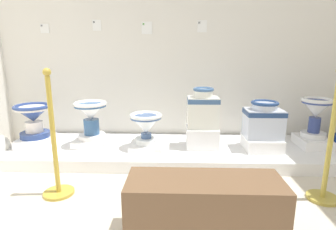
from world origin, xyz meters
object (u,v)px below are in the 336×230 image
at_px(antique_toilet_rightmost, 203,108).
at_px(stanchion_post_near_right, 328,161).
at_px(plinth_block_leftmost, 93,142).
at_px(plinth_block_slender_white, 146,145).
at_px(info_placard_second, 97,25).
at_px(antique_toilet_leftmost, 91,115).
at_px(antique_toilet_slender_white, 146,124).
at_px(plinth_block_broad_patterned, 36,141).
at_px(antique_toilet_broad_patterned, 33,116).
at_px(plinth_block_central_ornate, 312,142).
at_px(museum_bench, 204,208).
at_px(info_placard_third, 147,28).
at_px(antique_toilet_squat_floral, 263,119).
at_px(plinth_block_squat_floral, 262,143).
at_px(antique_toilet_central_ornate, 316,111).
at_px(info_placard_fourth, 202,26).
at_px(plinth_block_rightmost, 202,137).
at_px(stanchion_post_near_left, 55,158).
at_px(info_placard_first, 45,28).

bearing_deg(antique_toilet_rightmost, stanchion_post_near_right, -44.33).
bearing_deg(plinth_block_leftmost, stanchion_post_near_right, -22.33).
bearing_deg(plinth_block_slender_white, info_placard_second, 139.29).
distance_m(antique_toilet_leftmost, antique_toilet_slender_white, 0.64).
bearing_deg(info_placard_second, plinth_block_broad_patterned, -140.53).
distance_m(info_placard_second, stanchion_post_near_right, 2.84).
distance_m(antique_toilet_broad_patterned, plinth_block_slender_white, 1.32).
height_order(plinth_block_leftmost, plinth_block_central_ornate, plinth_block_central_ornate).
height_order(plinth_block_leftmost, museum_bench, museum_bench).
height_order(antique_toilet_slender_white, info_placard_third, info_placard_third).
xyz_separation_m(plinth_block_leftmost, antique_toilet_squat_floral, (1.92, -0.05, 0.30)).
xyz_separation_m(plinth_block_squat_floral, antique_toilet_central_ornate, (0.60, 0.10, 0.34)).
bearing_deg(plinth_block_central_ornate, info_placard_fourth, 160.25).
bearing_deg(info_placard_third, plinth_block_rightmost, -36.79).
distance_m(plinth_block_leftmost, stanchion_post_near_right, 2.36).
height_order(plinth_block_broad_patterned, museum_bench, museum_bench).
xyz_separation_m(plinth_block_slender_white, plinth_block_squat_floral, (1.28, 0.01, 0.04)).
height_order(plinth_block_slender_white, info_placard_third, info_placard_third).
distance_m(antique_toilet_squat_floral, info_placard_fourth, 1.32).
bearing_deg(antique_toilet_slender_white, antique_toilet_squat_floral, 0.37).
xyz_separation_m(antique_toilet_rightmost, plinth_block_central_ornate, (1.26, 0.05, -0.39)).
bearing_deg(plinth_block_squat_floral, plinth_block_broad_patterned, 179.41).
height_order(plinth_block_squat_floral, antique_toilet_central_ornate, antique_toilet_central_ornate).
distance_m(antique_toilet_rightmost, info_placard_third, 1.22).
bearing_deg(info_placard_third, antique_toilet_squat_floral, -22.62).
bearing_deg(stanchion_post_near_left, stanchion_post_near_right, -0.21).
xyz_separation_m(plinth_block_broad_patterned, plinth_block_squat_floral, (2.57, -0.03, 0.02)).
distance_m(antique_toilet_leftmost, stanchion_post_near_left, 0.90).
height_order(antique_toilet_slender_white, info_placard_fourth, info_placard_fourth).
distance_m(plinth_block_slender_white, info_placard_fourth, 1.58).
relative_size(plinth_block_rightmost, antique_toilet_squat_floral, 0.88).
xyz_separation_m(plinth_block_leftmost, plinth_block_slender_white, (0.63, -0.06, -0.01)).
xyz_separation_m(info_placard_fourth, stanchion_post_near_left, (-1.30, -1.38, -1.16)).
relative_size(plinth_block_squat_floral, info_placard_third, 2.66).
xyz_separation_m(plinth_block_slender_white, info_placard_second, (-0.65, 0.56, 1.35)).
bearing_deg(plinth_block_rightmost, plinth_block_leftmost, 179.94).
height_order(plinth_block_leftmost, info_placard_third, info_placard_third).
xyz_separation_m(antique_toilet_broad_patterned, antique_toilet_leftmost, (0.65, 0.03, 0.02)).
xyz_separation_m(plinth_block_rightmost, plinth_block_central_ornate, (1.26, 0.05, -0.06)).
relative_size(antique_toilet_leftmost, stanchion_post_near_right, 0.40).
xyz_separation_m(plinth_block_central_ornate, info_placard_fourth, (-1.25, 0.45, 1.30)).
relative_size(antique_toilet_rightmost, museum_bench, 0.45).
bearing_deg(antique_toilet_broad_patterned, antique_toilet_rightmost, 0.81).
relative_size(plinth_block_leftmost, stanchion_post_near_right, 0.36).
xyz_separation_m(antique_toilet_broad_patterned, info_placard_first, (-0.02, 0.52, 0.99)).
xyz_separation_m(plinth_block_broad_patterned, stanchion_post_near_left, (0.63, -0.86, 0.15)).
distance_m(plinth_block_rightmost, antique_toilet_rightmost, 0.33).
bearing_deg(info_placard_fourth, plinth_block_rightmost, -91.02).
xyz_separation_m(antique_toilet_leftmost, info_placard_third, (0.60, 0.49, 0.98)).
xyz_separation_m(antique_toilet_broad_patterned, plinth_block_central_ornate, (3.17, 0.07, -0.29)).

